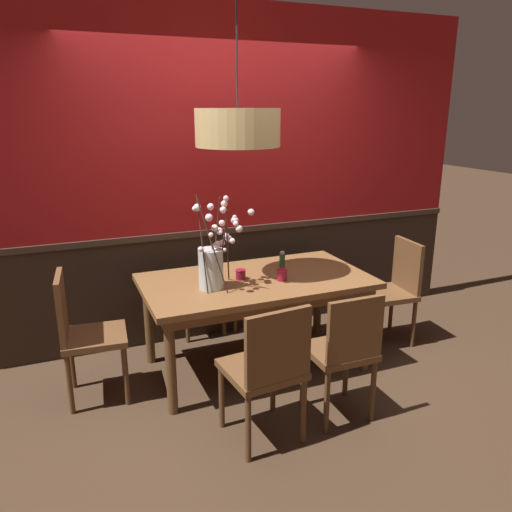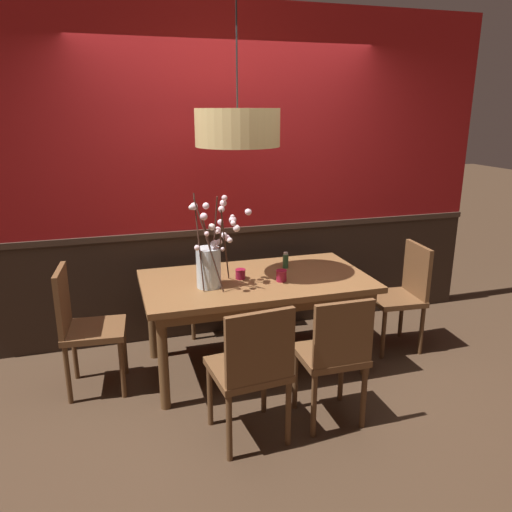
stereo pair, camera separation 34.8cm
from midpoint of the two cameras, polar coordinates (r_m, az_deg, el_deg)
ground_plane at (r=4.08m, az=2.50°, el=-12.44°), size 24.00×24.00×0.00m
back_wall at (r=4.34m, az=-0.64°, el=8.82°), size 4.71×0.14×2.80m
dining_table at (r=3.81m, az=2.62°, el=-3.78°), size 1.71×0.94×0.74m
chair_head_east_end at (r=4.41m, az=18.71°, el=-3.87°), size 0.43×0.43×0.90m
chair_near_side_right at (r=3.24m, az=12.10°, el=-10.83°), size 0.40×0.39×0.89m
chair_head_west_end at (r=3.69m, az=-16.70°, el=-7.44°), size 0.46×0.44×0.93m
chair_far_side_left at (r=4.57m, az=-3.80°, el=-2.26°), size 0.42×0.43×0.88m
chair_far_side_right at (r=4.72m, az=2.07°, el=-1.54°), size 0.46×0.44×0.91m
chair_near_side_left at (r=3.01m, az=2.95°, el=-12.58°), size 0.48×0.47×0.91m
vase_with_blossoms at (r=3.54m, az=-2.44°, el=-0.68°), size 0.43×0.35×0.69m
candle_holder_nearer_center at (r=3.75m, az=0.85°, el=-2.10°), size 0.08×0.08×0.08m
candle_holder_nearer_edge at (r=3.72m, az=5.60°, el=-2.28°), size 0.08×0.08×0.09m
condiment_bottle at (r=4.02m, az=5.88°, el=-0.55°), size 0.05×0.05×0.13m
pendant_lamp at (r=3.56m, az=0.75°, el=14.49°), size 0.59×0.59×1.08m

